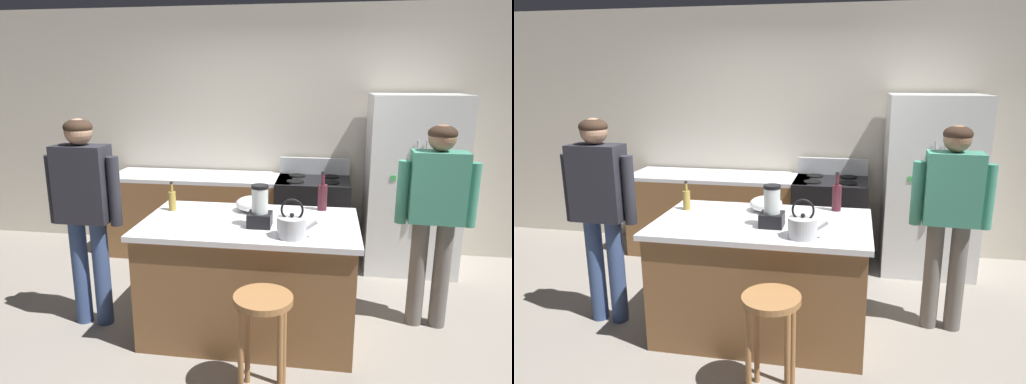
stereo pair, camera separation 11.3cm
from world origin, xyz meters
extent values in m
plane|color=gray|center=(0.00, 0.00, 0.00)|extent=(14.00, 14.00, 0.00)
cube|color=beige|center=(0.00, 1.95, 1.35)|extent=(8.00, 0.10, 2.70)
cube|color=brown|center=(0.00, 0.00, 0.43)|extent=(1.55, 0.90, 0.86)
cube|color=silver|center=(0.00, 0.00, 0.88)|extent=(1.61, 0.96, 0.04)
cube|color=brown|center=(-0.80, 1.55, 0.43)|extent=(2.00, 0.64, 0.86)
cube|color=silver|center=(-0.80, 1.55, 0.88)|extent=(2.00, 0.64, 0.04)
cube|color=silver|center=(1.42, 1.50, 0.89)|extent=(0.90, 0.70, 1.79)
cylinder|color=#B7BABF|center=(1.38, 1.13, 0.98)|extent=(0.02, 0.02, 0.81)
cylinder|color=#B7BABF|center=(1.46, 1.13, 0.98)|extent=(0.02, 0.02, 0.81)
cube|color=red|center=(1.62, 1.15, 0.94)|extent=(0.05, 0.01, 0.05)
cube|color=#3FB259|center=(1.18, 1.15, 1.02)|extent=(0.05, 0.01, 0.05)
cube|color=red|center=(1.53, 1.15, 1.05)|extent=(0.05, 0.01, 0.05)
cube|color=black|center=(0.42, 1.52, 0.45)|extent=(0.76, 0.64, 0.90)
cube|color=black|center=(0.42, 1.20, 0.41)|extent=(0.60, 0.01, 0.24)
cube|color=#B7BABF|center=(0.42, 1.81, 0.99)|extent=(0.76, 0.06, 0.18)
cylinder|color=black|center=(0.24, 1.37, 0.91)|extent=(0.18, 0.18, 0.01)
cylinder|color=black|center=(0.60, 1.37, 0.91)|extent=(0.18, 0.18, 0.01)
cylinder|color=black|center=(0.24, 1.67, 0.91)|extent=(0.18, 0.18, 0.01)
cylinder|color=black|center=(0.60, 1.67, 0.91)|extent=(0.18, 0.18, 0.01)
cylinder|color=#384C7A|center=(-1.36, -0.07, 0.43)|extent=(0.13, 0.13, 0.86)
cylinder|color=#384C7A|center=(-1.18, -0.07, 0.43)|extent=(0.13, 0.13, 0.86)
cube|color=#26262D|center=(-1.27, -0.07, 1.16)|extent=(0.40, 0.22, 0.59)
cylinder|color=#26262D|center=(-1.52, -0.07, 1.11)|extent=(0.09, 0.09, 0.53)
cylinder|color=#26262D|center=(-1.02, -0.07, 1.11)|extent=(0.09, 0.09, 0.53)
sphere|color=tan|center=(-1.27, -0.07, 1.56)|extent=(0.20, 0.20, 0.20)
ellipsoid|color=#332319|center=(-1.27, -0.07, 1.59)|extent=(0.21, 0.21, 0.12)
cylinder|color=#66605B|center=(1.48, 0.30, 0.44)|extent=(0.14, 0.14, 0.87)
cylinder|color=#66605B|center=(1.30, 0.30, 0.44)|extent=(0.14, 0.14, 0.87)
cube|color=#3F8C72|center=(1.39, 0.30, 1.14)|extent=(0.41, 0.24, 0.54)
cylinder|color=#3F8C72|center=(1.64, 0.29, 1.09)|extent=(0.09, 0.09, 0.49)
cylinder|color=#3F8C72|center=(1.14, 0.31, 1.09)|extent=(0.09, 0.09, 0.49)
sphere|color=#8C664C|center=(1.39, 0.30, 1.51)|extent=(0.21, 0.21, 0.20)
ellipsoid|color=#332319|center=(1.39, 0.30, 1.55)|extent=(0.22, 0.22, 0.12)
cylinder|color=#9E6B3D|center=(0.21, -0.76, 0.66)|extent=(0.36, 0.36, 0.04)
cylinder|color=#9E6B3D|center=(0.09, -0.88, 0.32)|extent=(0.04, 0.04, 0.64)
cylinder|color=#9E6B3D|center=(0.32, -0.88, 0.32)|extent=(0.04, 0.04, 0.64)
cylinder|color=#9E6B3D|center=(0.09, -0.64, 0.32)|extent=(0.04, 0.04, 0.64)
cylinder|color=#9E6B3D|center=(0.32, -0.64, 0.32)|extent=(0.04, 0.04, 0.64)
cube|color=black|center=(0.09, -0.11, 0.95)|extent=(0.17, 0.17, 0.10)
cylinder|color=silver|center=(0.09, -0.11, 1.09)|extent=(0.12, 0.12, 0.18)
cylinder|color=black|center=(0.09, -0.11, 1.20)|extent=(0.12, 0.12, 0.02)
cylinder|color=olive|center=(-0.67, 0.19, 0.98)|extent=(0.06, 0.06, 0.15)
cylinder|color=olive|center=(-0.67, 0.19, 1.09)|extent=(0.02, 0.02, 0.07)
cylinder|color=black|center=(-0.67, 0.19, 1.13)|extent=(0.03, 0.03, 0.02)
cylinder|color=#471923|center=(0.53, 0.38, 1.01)|extent=(0.08, 0.08, 0.21)
cylinder|color=#471923|center=(0.53, 0.38, 1.16)|extent=(0.03, 0.03, 0.09)
cylinder|color=black|center=(0.53, 0.38, 1.21)|extent=(0.03, 0.03, 0.02)
ellipsoid|color=white|center=(-0.03, 0.27, 0.96)|extent=(0.26, 0.26, 0.12)
cylinder|color=#B7BABF|center=(0.34, -0.30, 0.97)|extent=(0.20, 0.20, 0.14)
sphere|color=black|center=(0.34, -0.30, 1.06)|extent=(0.03, 0.03, 0.03)
cylinder|color=#B7BABF|center=(0.47, -0.30, 0.99)|extent=(0.09, 0.03, 0.08)
torus|color=black|center=(0.34, -0.30, 1.09)|extent=(0.16, 0.02, 0.16)
camera|label=1|loc=(0.54, -3.22, 1.95)|focal=32.11mm
camera|label=2|loc=(0.65, -3.20, 1.95)|focal=32.11mm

